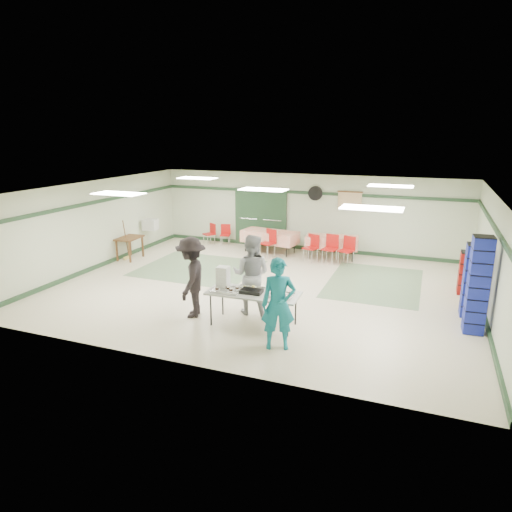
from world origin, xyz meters
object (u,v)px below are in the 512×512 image
(chair_b, at_px, (312,245))
(crate_stack_red, at_px, (468,273))
(chair_c, at_px, (348,248))
(crate_stack_blue_b, at_px, (478,285))
(dining_table_a, at_px, (332,242))
(broom, at_px, (126,239))
(volunteer_dark, at_px, (191,277))
(serving_table, at_px, (253,294))
(chair_a, at_px, (331,246))
(dining_table_b, at_px, (270,236))
(chair_d, at_px, (269,240))
(office_printer, at_px, (150,225))
(crate_stack_blue_a, at_px, (474,281))
(volunteer_grey, at_px, (251,274))
(chair_loose_b, at_px, (211,232))
(volunteer_teal, at_px, (278,304))
(printer_table, at_px, (129,240))
(chair_loose_a, at_px, (225,232))

(chair_b, relative_size, crate_stack_red, 0.77)
(chair_c, distance_m, crate_stack_blue_b, 5.40)
(dining_table_a, relative_size, crate_stack_blue_b, 0.85)
(broom, bearing_deg, volunteer_dark, -49.85)
(chair_b, distance_m, chair_c, 1.16)
(serving_table, distance_m, chair_a, 5.52)
(dining_table_b, bearing_deg, serving_table, -65.88)
(chair_a, bearing_deg, broom, -150.83)
(chair_b, relative_size, chair_d, 0.94)
(dining_table_b, relative_size, chair_d, 2.17)
(chair_d, height_order, crate_stack_blue_b, crate_stack_blue_b)
(serving_table, relative_size, crate_stack_blue_b, 0.97)
(volunteer_dark, bearing_deg, office_printer, -154.03)
(volunteer_dark, relative_size, broom, 1.41)
(chair_c, xyz_separation_m, office_printer, (-6.89, -0.68, 0.37))
(office_printer, xyz_separation_m, broom, (-0.08, -1.33, -0.25))
(crate_stack_blue_a, relative_size, crate_stack_red, 1.51)
(chair_b, height_order, crate_stack_red, crate_stack_red)
(serving_table, bearing_deg, chair_d, 104.04)
(volunteer_grey, distance_m, chair_loose_b, 6.89)
(volunteer_teal, xyz_separation_m, crate_stack_red, (3.64, 4.72, -0.34))
(serving_table, height_order, dining_table_b, dining_table_b)
(chair_loose_b, relative_size, broom, 0.61)
(chair_d, relative_size, office_printer, 1.98)
(chair_b, xyz_separation_m, crate_stack_blue_a, (4.57, -3.23, 0.32))
(chair_loose_b, bearing_deg, office_printer, -104.20)
(chair_c, bearing_deg, dining_table_a, 158.75)
(chair_c, xyz_separation_m, crate_stack_blue_a, (3.41, -3.23, 0.30))
(crate_stack_blue_a, bearing_deg, chair_b, 144.76)
(volunteer_dark, bearing_deg, chair_d, 164.79)
(volunteer_teal, height_order, broom, volunteer_teal)
(chair_a, distance_m, printer_table, 6.64)
(serving_table, xyz_separation_m, broom, (-5.89, 3.48, -0.04))
(dining_table_a, relative_size, dining_table_b, 0.88)
(serving_table, height_order, broom, broom)
(dining_table_b, bearing_deg, crate_stack_red, -11.27)
(volunteer_grey, height_order, office_printer, volunteer_grey)
(dining_table_b, bearing_deg, crate_stack_blue_b, -29.17)
(crate_stack_blue_a, bearing_deg, office_printer, 166.10)
(dining_table_a, bearing_deg, dining_table_b, 173.34)
(volunteer_dark, distance_m, crate_stack_blue_b, 6.14)
(chair_loose_a, xyz_separation_m, crate_stack_red, (8.15, -2.61, 0.10))
(volunteer_grey, relative_size, crate_stack_blue_b, 0.90)
(crate_stack_blue_a, bearing_deg, volunteer_teal, -139.55)
(dining_table_b, xyz_separation_m, crate_stack_blue_a, (6.24, -3.80, 0.29))
(volunteer_teal, height_order, chair_loose_b, volunteer_teal)
(chair_c, xyz_separation_m, chair_d, (-2.65, 0.00, 0.01))
(volunteer_grey, bearing_deg, broom, -32.55)
(volunteer_grey, xyz_separation_m, chair_c, (1.39, 4.84, -0.38))
(dining_table_a, relative_size, crate_stack_blue_a, 1.04)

